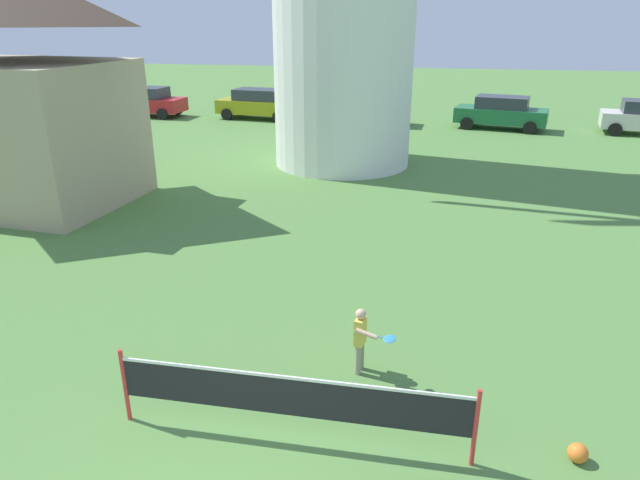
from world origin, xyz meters
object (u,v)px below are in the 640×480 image
Objects in this scene: player_far at (362,337)px; parked_car_red at (145,101)px; parked_car_mustard at (258,104)px; parked_car_green at (501,112)px; stray_ball at (578,453)px; parked_car_silver at (367,108)px; tennis_net at (290,397)px; chapel at (9,88)px.

player_far is 0.25× the size of parked_car_red.
parked_car_mustard is 12.40m from parked_car_green.
stray_ball is 0.06× the size of parked_car_silver.
tennis_net is 3.63m from stray_ball.
player_far is at bearing -69.69° from parked_car_mustard.
chapel reaches higher than parked_car_silver.
parked_car_mustard reaches higher than stray_ball.
player_far is 23.62m from parked_car_mustard.
parked_car_red is at bearing 126.85° from stray_ball.
parked_car_silver reaches higher than stray_ball.
chapel is (-15.02, -14.60, 2.47)m from parked_car_green.
chapel reaches higher than stray_ball.
chapel is (-2.64, -15.20, 2.47)m from parked_car_mustard.
tennis_net is at bearing -101.88° from parked_car_green.
parked_car_silver is (12.22, -0.22, -0.00)m from parked_car_red.
parked_car_red and parked_car_green have the same top height.
tennis_net is 1.02× the size of parked_car_green.
parked_car_mustard is 0.98× the size of parked_car_green.
parked_car_silver and parked_car_green have the same top height.
player_far is 0.26× the size of parked_car_silver.
parked_car_green is (4.19, 21.55, 0.19)m from player_far.
stray_ball is at bearing -93.29° from parked_car_green.
tennis_net is 1.04× the size of parked_car_mustard.
stray_ball is at bearing 4.81° from tennis_net.
parked_car_green is (4.89, 23.26, 0.13)m from tennis_net.
parked_car_silver is at bearing 179.41° from parked_car_green.
parked_car_red is 12.22m from parked_car_silver.
parked_car_red is 0.97× the size of parked_car_green.
player_far is 26.25m from parked_car_red.
parked_car_silver is at bearing 102.72° from stray_ball.
player_far is 0.24× the size of parked_car_mustard.
chapel reaches higher than player_far.
parked_car_red is at bearing 104.00° from chapel.
tennis_net is 4.25× the size of player_far.
chapel is (-10.13, 8.66, 2.60)m from tennis_net.
parked_car_green is at bearing -2.77° from parked_car_mustard.
parked_car_mustard is at bearing 115.17° from stray_ball.
tennis_net is 27.32m from parked_car_red.
parked_car_mustard is 15.62m from chapel.
chapel is at bearing 139.49° from tennis_net.
parked_car_mustard and parked_car_silver have the same top height.
parked_car_mustard is 0.59× the size of chapel.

